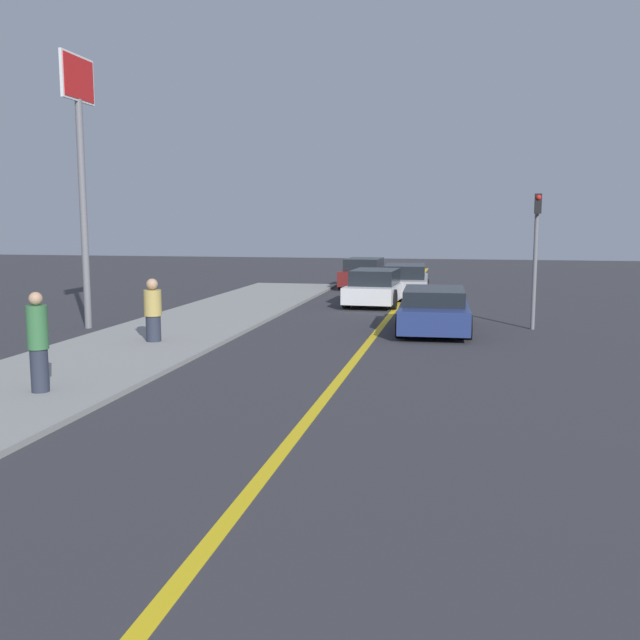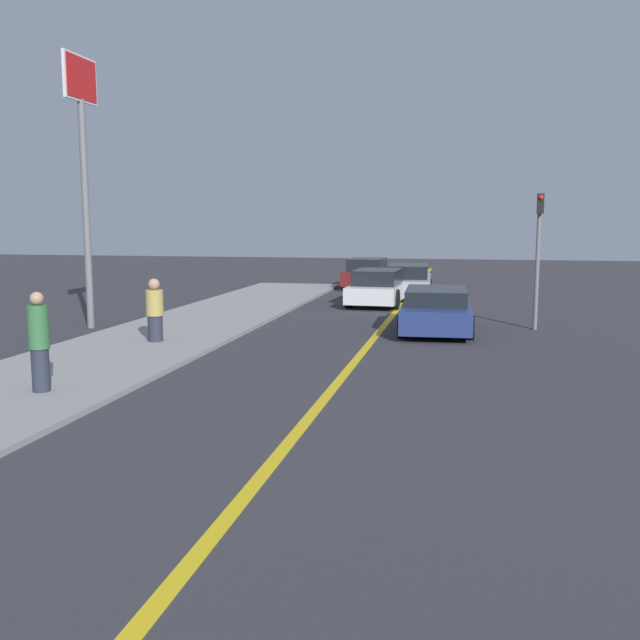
{
  "view_description": "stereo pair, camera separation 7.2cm",
  "coord_description": "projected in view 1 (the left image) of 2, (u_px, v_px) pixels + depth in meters",
  "views": [
    {
      "loc": [
        2.32,
        0.87,
        3.08
      ],
      "look_at": [
        0.11,
        11.84,
        1.52
      ],
      "focal_mm": 40.0,
      "sensor_mm": 36.0,
      "label": 1
    },
    {
      "loc": [
        2.39,
        0.88,
        3.08
      ],
      "look_at": [
        0.11,
        11.84,
        1.52
      ],
      "focal_mm": 40.0,
      "sensor_mm": 36.0,
      "label": 2
    }
  ],
  "objects": [
    {
      "name": "road_center_line",
      "position": [
        365.0,
        347.0,
        17.51
      ],
      "size": [
        0.2,
        60.0,
        0.01
      ],
      "color": "gold",
      "rests_on": "ground_plane"
    },
    {
      "name": "sidewalk_left",
      "position": [
        141.0,
        344.0,
        17.69
      ],
      "size": [
        3.92,
        34.17,
        0.1
      ],
      "color": "gray",
      "rests_on": "ground_plane"
    },
    {
      "name": "car_near_right_lane",
      "position": [
        434.0,
        310.0,
        20.07
      ],
      "size": [
        2.12,
        4.62,
        1.22
      ],
      "rotation": [
        0.0,
        0.0,
        0.04
      ],
      "color": "navy",
      "rests_on": "ground_plane"
    },
    {
      "name": "car_ahead_center",
      "position": [
        375.0,
        288.0,
        26.29
      ],
      "size": [
        2.04,
        4.22,
        1.32
      ],
      "rotation": [
        0.0,
        0.0,
        -0.04
      ],
      "color": "silver",
      "rests_on": "ground_plane"
    },
    {
      "name": "car_far_distant",
      "position": [
        405.0,
        281.0,
        29.09
      ],
      "size": [
        2.09,
        4.72,
        1.33
      ],
      "rotation": [
        0.0,
        0.0,
        0.05
      ],
      "color": "#9E9EA3",
      "rests_on": "ground_plane"
    },
    {
      "name": "car_parked_left_lot",
      "position": [
        364.0,
        273.0,
        33.12
      ],
      "size": [
        1.99,
        4.21,
        1.37
      ],
      "rotation": [
        0.0,
        0.0,
        -0.03
      ],
      "color": "maroon",
      "rests_on": "ground_plane"
    },
    {
      "name": "pedestrian_near_curb",
      "position": [
        38.0,
        342.0,
        12.41
      ],
      "size": [
        0.36,
        0.36,
        1.77
      ],
      "color": "#282D3D",
      "rests_on": "sidewalk_left"
    },
    {
      "name": "pedestrian_mid_group",
      "position": [
        153.0,
        311.0,
        17.69
      ],
      "size": [
        0.43,
        0.43,
        1.57
      ],
      "color": "#282D3D",
      "rests_on": "sidewalk_left"
    },
    {
      "name": "traffic_light",
      "position": [
        536.0,
        246.0,
        20.05
      ],
      "size": [
        0.18,
        0.4,
        3.83
      ],
      "color": "slate",
      "rests_on": "ground_plane"
    },
    {
      "name": "roadside_sign",
      "position": [
        80.0,
        134.0,
        19.91
      ],
      "size": [
        0.2,
        1.66,
        7.63
      ],
      "color": "slate",
      "rests_on": "ground_plane"
    }
  ]
}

